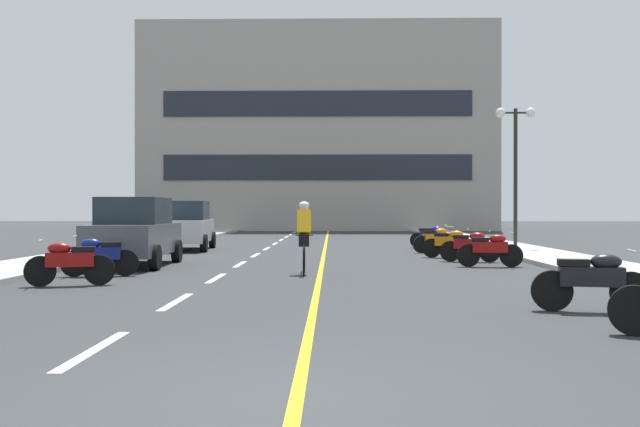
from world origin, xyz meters
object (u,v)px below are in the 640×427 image
Objects in this scene: motorcycle_6 at (450,243)px; motorcycle_7 at (436,239)px; parked_car_near at (135,232)px; street_lamp_mid at (516,145)px; motorcycle_1 at (592,280)px; parked_car_mid at (185,225)px; motorcycle_3 at (99,255)px; motorcycle_8 at (432,236)px; cyclist_rider at (304,236)px; motorcycle_2 at (69,262)px; motorcycle_4 at (490,249)px; motorcycle_5 at (470,246)px.

motorcycle_7 is at bearing 90.77° from motorcycle_6.
parked_car_near is at bearing -159.17° from motorcycle_6.
motorcycle_1 is at bearing -100.52° from street_lamp_mid.
motorcycle_6 is (9.12, -4.20, -0.44)m from parked_car_mid.
motorcycle_6 is (8.91, 3.39, -0.44)m from parked_car_near.
street_lamp_mid is at bearing 32.20° from parked_car_near.
parked_car_mid reaches higher than motorcycle_3.
parked_car_mid is 10.05m from motorcycle_6.
cyclist_rider is (-4.56, -11.40, 0.41)m from motorcycle_8.
motorcycle_8 is (9.05, 14.12, 0.00)m from motorcycle_2.
street_lamp_mid is 3.04× the size of motorcycle_3.
motorcycle_5 is at bearing 95.52° from motorcycle_4.
motorcycle_5 and motorcycle_7 have the same top height.
motorcycle_5 is at bearing -32.35° from parked_car_mid.
parked_car_near is 2.59× the size of motorcycle_8.
cyclist_rider reaches higher than motorcycle_2.
motorcycle_2 is at bearing -133.55° from street_lamp_mid.
motorcycle_1 and motorcycle_7 have the same top height.
motorcycle_6 is 2.74m from motorcycle_7.
motorcycle_8 is at bearing 9.46° from parked_car_mid.
cyclist_rider is at bearing 8.90° from motorcycle_3.
motorcycle_3 is (0.03, -2.96, -0.44)m from parked_car_near.
motorcycle_1 is at bearing -59.98° from parked_car_mid.
cyclist_rider reaches higher than motorcycle_6.
motorcycle_8 is 0.93× the size of cyclist_rider.
street_lamp_mid reaches higher than parked_car_near.
street_lamp_mid is at bearing -29.29° from motorcycle_8.
street_lamp_mid is 17.60m from motorcycle_2.
parked_car_mid reaches higher than motorcycle_5.
parked_car_mid is at bearing 141.03° from motorcycle_4.
motorcycle_3 is at bearing -88.69° from parked_car_mid.
motorcycle_7 is (8.87, 6.13, -0.44)m from parked_car_near.
parked_car_near is at bearing 91.08° from motorcycle_2.
cyclist_rider is at bearing -26.08° from parked_car_near.
street_lamp_mid is 7.38m from motorcycle_5.
motorcycle_3 is 15.16m from motorcycle_8.
parked_car_mid is 2.54× the size of motorcycle_1.
motorcycle_6 and motorcycle_7 have the same top height.
street_lamp_mid reaches higher than motorcycle_5.
motorcycle_7 is (-3.12, -1.43, -3.40)m from street_lamp_mid.
parked_car_near is 12.35m from motorcycle_1.
motorcycle_4 is at bearing 23.57° from cyclist_rider.
motorcycle_2 is at bearing -122.67° from motorcycle_8.
motorcycle_4 and motorcycle_5 have the same top height.
parked_car_near is 2.53× the size of motorcycle_6.
motorcycle_7 is (-0.32, 4.49, 0.00)m from motorcycle_5.
motorcycle_8 is at bearing 91.38° from motorcycle_4.
parked_car_mid is 2.60× the size of motorcycle_7.
cyclist_rider is at bearing 31.17° from motorcycle_2.
parked_car_mid is 9.22m from motorcycle_7.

